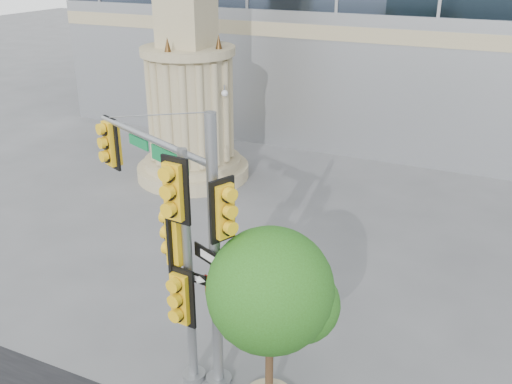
% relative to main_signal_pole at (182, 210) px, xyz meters
% --- Properties ---
extents(ground, '(120.00, 120.00, 0.00)m').
position_rel_main_signal_pole_xyz_m(ground, '(0.42, 0.46, -3.62)').
color(ground, '#545456').
rests_on(ground, ground).
extents(monument, '(4.40, 4.40, 16.60)m').
position_rel_main_signal_pole_xyz_m(monument, '(-5.58, 9.46, 1.90)').
color(monument, tan).
rests_on(monument, ground).
extents(main_signal_pole, '(4.26, 2.18, 5.84)m').
position_rel_main_signal_pole_xyz_m(main_signal_pole, '(0.00, 0.00, 0.00)').
color(main_signal_pole, slate).
rests_on(main_signal_pole, ground).
extents(secondary_signal_pole, '(0.89, 0.71, 5.14)m').
position_rel_main_signal_pole_xyz_m(secondary_signal_pole, '(0.36, -0.65, -0.60)').
color(secondary_signal_pole, slate).
rests_on(secondary_signal_pole, ground).
extents(street_tree, '(2.45, 2.39, 3.81)m').
position_rel_main_signal_pole_xyz_m(street_tree, '(2.18, -0.44, -1.11)').
color(street_tree, tan).
rests_on(street_tree, ground).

